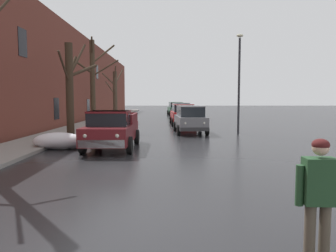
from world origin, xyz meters
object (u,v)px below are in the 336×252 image
object	(u,v)px
bare_tree_second_along_sidewalk	(71,88)
pedestrian_with_coffee	(319,192)
bare_tree_mid_block	(93,82)
bare_tree_far_down_block	(115,94)
pickup_truck_maroon_approaching_near_lane	(112,130)
suv_black_parked_far_down_block	(181,110)
suv_grey_parked_kerbside_close	(190,118)
suv_green_queued_behind_truck	(176,108)
suv_red_parked_kerbside_mid	(182,113)
street_lamp_post	(239,79)

from	to	relation	value
bare_tree_second_along_sidewalk	pedestrian_with_coffee	size ratio (longest dim) A/B	3.08
bare_tree_second_along_sidewalk	bare_tree_mid_block	distance (m)	5.39
bare_tree_mid_block	bare_tree_far_down_block	xyz separation A→B (m)	(-0.05, 9.84, -0.74)
pickup_truck_maroon_approaching_near_lane	suv_black_parked_far_down_block	size ratio (longest dim) A/B	1.05
pickup_truck_maroon_approaching_near_lane	suv_grey_parked_kerbside_close	bearing A→B (deg)	58.59
bare_tree_far_down_block	suv_grey_parked_kerbside_close	xyz separation A→B (m)	(6.75, -11.19, -1.72)
bare_tree_mid_block	suv_black_parked_far_down_block	xyz separation A→B (m)	(6.72, 12.93, -2.46)
suv_grey_parked_kerbside_close	suv_green_queued_behind_truck	xyz separation A→B (m)	(-0.33, 22.20, 0.00)
pickup_truck_maroon_approaching_near_lane	suv_grey_parked_kerbside_close	distance (m)	7.83
suv_red_parked_kerbside_mid	street_lamp_post	size ratio (longest dim) A/B	0.75
bare_tree_second_along_sidewalk	bare_tree_far_down_block	size ratio (longest dim) A/B	0.99
suv_black_parked_far_down_block	street_lamp_post	xyz separation A→B (m)	(3.11, -14.70, 2.58)
suv_red_parked_kerbside_mid	pedestrian_with_coffee	bearing A→B (deg)	-88.42
suv_grey_parked_kerbside_close	suv_red_parked_kerbside_mid	bearing A→B (deg)	91.33
suv_red_parked_kerbside_mid	suv_black_parked_far_down_block	size ratio (longest dim) A/B	1.02
suv_black_parked_far_down_block	suv_grey_parked_kerbside_close	bearing A→B (deg)	-90.08
pickup_truck_maroon_approaching_near_lane	suv_red_parked_kerbside_mid	bearing A→B (deg)	73.86
bare_tree_second_along_sidewalk	pedestrian_with_coffee	distance (m)	15.02
suv_grey_parked_kerbside_close	suv_green_queued_behind_truck	bearing A→B (deg)	90.86
bare_tree_mid_block	suv_black_parked_far_down_block	world-z (taller)	bare_tree_mid_block
bare_tree_far_down_block	suv_black_parked_far_down_block	distance (m)	7.64
suv_grey_parked_kerbside_close	pedestrian_with_coffee	bearing A→B (deg)	-88.32
suv_grey_parked_kerbside_close	pedestrian_with_coffee	size ratio (longest dim) A/B	2.53
pickup_truck_maroon_approaching_near_lane	suv_red_parked_kerbside_mid	distance (m)	14.10
pickup_truck_maroon_approaching_near_lane	pedestrian_with_coffee	xyz separation A→B (m)	(4.58, -10.38, 0.16)
pedestrian_with_coffee	street_lamp_post	size ratio (longest dim) A/B	0.27
pedestrian_with_coffee	pickup_truck_maroon_approaching_near_lane	bearing A→B (deg)	113.79
bare_tree_far_down_block	suv_red_parked_kerbside_mid	distance (m)	8.07
suv_red_parked_kerbside_mid	street_lamp_post	world-z (taller)	street_lamp_post
suv_green_queued_behind_truck	pickup_truck_maroon_approaching_near_lane	bearing A→B (deg)	-97.39
pickup_truck_maroon_approaching_near_lane	suv_grey_parked_kerbside_close	xyz separation A→B (m)	(4.08, 6.68, 0.11)
bare_tree_far_down_block	suv_green_queued_behind_truck	distance (m)	12.86
bare_tree_mid_block	suv_green_queued_behind_truck	bearing A→B (deg)	73.02
suv_red_parked_kerbside_mid	suv_green_queued_behind_truck	world-z (taller)	same
bare_tree_far_down_block	suv_black_parked_far_down_block	xyz separation A→B (m)	(6.77, 3.09, -1.72)
street_lamp_post	pickup_truck_maroon_approaching_near_lane	bearing A→B (deg)	-139.02
bare_tree_second_along_sidewalk	bare_tree_far_down_block	xyz separation A→B (m)	(-0.06, 15.19, -0.13)
pickup_truck_maroon_approaching_near_lane	pedestrian_with_coffee	distance (m)	11.35
bare_tree_second_along_sidewalk	suv_grey_parked_kerbside_close	xyz separation A→B (m)	(6.69, 4.00, -1.85)
bare_tree_mid_block	pickup_truck_maroon_approaching_near_lane	distance (m)	8.83
bare_tree_mid_block	street_lamp_post	world-z (taller)	street_lamp_post
bare_tree_mid_block	bare_tree_far_down_block	size ratio (longest dim) A/B	1.17
bare_tree_second_along_sidewalk	suv_red_parked_kerbside_mid	bearing A→B (deg)	58.98
street_lamp_post	suv_grey_parked_kerbside_close	bearing A→B (deg)	172.40
bare_tree_far_down_block	pickup_truck_maroon_approaching_near_lane	world-z (taller)	bare_tree_far_down_block
suv_grey_parked_kerbside_close	suv_red_parked_kerbside_mid	xyz separation A→B (m)	(-0.16, 6.86, 0.00)
suv_green_queued_behind_truck	bare_tree_second_along_sidewalk	bearing A→B (deg)	-103.64
pedestrian_with_coffee	suv_grey_parked_kerbside_close	bearing A→B (deg)	91.68
pedestrian_with_coffee	street_lamp_post	world-z (taller)	street_lamp_post
pedestrian_with_coffee	suv_black_parked_far_down_block	bearing A→B (deg)	90.88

